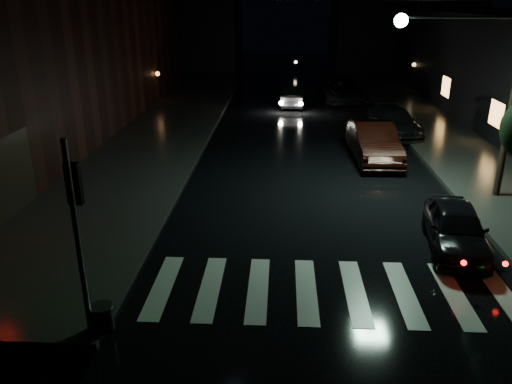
# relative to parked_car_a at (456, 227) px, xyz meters

# --- Properties ---
(ground) EXTENTS (120.00, 120.00, 0.00)m
(ground) POSITION_rel_parked_car_a_xyz_m (-6.74, -3.00, -0.65)
(ground) COLOR black
(ground) RESTS_ON ground
(sidewalk_left) EXTENTS (6.00, 44.00, 0.15)m
(sidewalk_left) POSITION_rel_parked_car_a_xyz_m (-11.74, 11.00, -0.58)
(sidewalk_left) COLOR #282826
(sidewalk_left) RESTS_ON ground
(sidewalk_right) EXTENTS (4.00, 44.00, 0.15)m
(sidewalk_right) POSITION_rel_parked_car_a_xyz_m (3.26, 11.00, -0.58)
(sidewalk_right) COLOR #282826
(sidewalk_right) RESTS_ON ground
(building_left) EXTENTS (10.00, 36.00, 7.00)m
(building_left) POSITION_rel_parked_car_a_xyz_m (-18.74, 13.00, 2.85)
(building_left) COLOR black
(building_left) RESTS_ON ground
(building_far_left) EXTENTS (14.00, 10.00, 8.00)m
(building_far_left) POSITION_rel_parked_car_a_xyz_m (-16.74, 42.00, 3.35)
(building_far_left) COLOR black
(building_far_left) RESTS_ON ground
(building_far_right) EXTENTS (14.00, 10.00, 7.00)m
(building_far_right) POSITION_rel_parked_car_a_xyz_m (7.26, 42.00, 2.85)
(building_far_right) COLOR black
(building_far_right) RESTS_ON ground
(crosswalk) EXTENTS (9.00, 3.00, 0.01)m
(crosswalk) POSITION_rel_parked_car_a_xyz_m (-3.74, -2.50, -0.65)
(crosswalk) COLOR beige
(crosswalk) RESTS_ON ground
(signal_pole_corner) EXTENTS (0.68, 0.61, 4.20)m
(signal_pole_corner) POSITION_rel_parked_car_a_xyz_m (-8.89, -4.46, 0.89)
(signal_pole_corner) COLOR slate
(signal_pole_corner) RESTS_ON ground
(utility_pole) EXTENTS (4.92, 0.44, 8.00)m
(utility_pole) POSITION_rel_parked_car_a_xyz_m (2.09, 4.00, 3.95)
(utility_pole) COLOR black
(utility_pole) RESTS_ON ground
(parked_car_a) EXTENTS (2.05, 4.00, 1.30)m
(parked_car_a) POSITION_rel_parked_car_a_xyz_m (0.00, 0.00, 0.00)
(parked_car_a) COLOR black
(parked_car_a) RESTS_ON ground
(parked_car_b) EXTENTS (1.91, 5.04, 1.64)m
(parked_car_b) POSITION_rel_parked_car_a_xyz_m (-0.94, 8.46, 0.17)
(parked_car_b) COLOR black
(parked_car_b) RESTS_ON ground
(parked_car_c) EXTENTS (2.57, 5.16, 1.44)m
(parked_car_c) POSITION_rel_parked_car_a_xyz_m (0.86, 13.05, 0.07)
(parked_car_c) COLOR black
(parked_car_c) RESTS_ON ground
(parked_car_d) EXTENTS (3.17, 5.98, 1.60)m
(parked_car_d) POSITION_rel_parked_car_a_xyz_m (-0.94, 22.32, 0.15)
(parked_car_d) COLOR black
(parked_car_d) RESTS_ON ground
(oncoming_car) EXTENTS (1.89, 4.23, 1.35)m
(oncoming_car) POSITION_rel_parked_car_a_xyz_m (-4.20, 20.37, 0.02)
(oncoming_car) COLOR black
(oncoming_car) RESTS_ON ground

